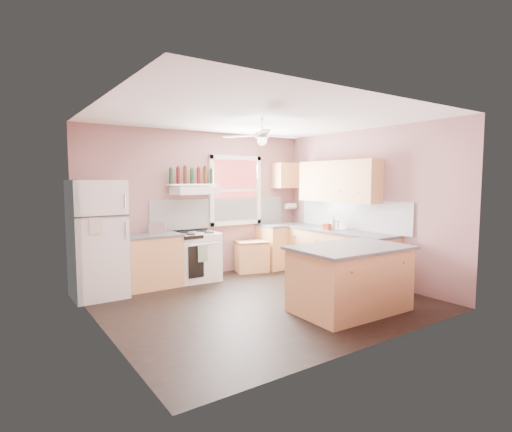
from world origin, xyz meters
TOP-DOWN VIEW (x-y plane):
  - floor at (0.00, 0.00)m, footprint 4.50×4.50m
  - ceiling at (0.00, 0.00)m, footprint 4.50×4.50m
  - wall_back at (0.00, 2.02)m, footprint 4.50×0.05m
  - wall_right at (2.27, 0.00)m, footprint 0.05×4.00m
  - wall_left at (-2.27, 0.00)m, footprint 0.05×4.00m
  - backsplash_back at (0.45, 1.99)m, footprint 2.90×0.03m
  - backsplash_right at (2.23, 0.30)m, footprint 0.03×2.60m
  - window_view at (0.75, 1.98)m, footprint 1.00×0.02m
  - window_frame at (0.75, 1.96)m, footprint 1.16×0.07m
  - refrigerator at (-1.95, 1.61)m, footprint 0.77×0.75m
  - base_cabinet_left at (-1.06, 1.70)m, footprint 0.90×0.60m
  - counter_left at (-1.06, 1.70)m, footprint 0.92×0.62m
  - toaster at (-0.95, 1.72)m, footprint 0.32×0.26m
  - stove at (-0.24, 1.70)m, footprint 0.81×0.71m
  - range_hood at (-0.23, 1.75)m, footprint 0.78×0.50m
  - bottle_shelf at (-0.23, 1.87)m, footprint 0.90×0.26m
  - cart at (0.95, 1.68)m, footprint 0.70×0.56m
  - base_cabinet_corner at (1.75, 1.70)m, footprint 1.00×0.60m
  - base_cabinet_right at (1.95, 0.30)m, footprint 0.60×2.20m
  - counter_corner at (1.75, 1.70)m, footprint 1.02×0.62m
  - counter_right at (1.94, 0.30)m, footprint 0.62×2.22m
  - sink at (1.94, 0.50)m, footprint 0.55×0.45m
  - faucet at (2.10, 0.50)m, footprint 0.03×0.03m
  - upper_cabinet_right at (2.08, 0.50)m, footprint 0.33×1.80m
  - upper_cabinet_corner at (1.95, 1.83)m, footprint 0.60×0.33m
  - paper_towel at (2.07, 1.86)m, footprint 0.26×0.12m
  - island at (0.75, -1.04)m, footprint 1.54×1.00m
  - island_top at (0.75, -1.04)m, footprint 1.63×1.09m
  - ceiling_fan_hub at (0.00, 0.00)m, footprint 0.20×0.20m
  - soap_bottle at (1.95, 0.48)m, footprint 0.12×0.12m
  - red_caddy at (1.88, 0.54)m, footprint 0.21×0.16m
  - wine_bottles at (-0.23, 1.87)m, footprint 0.86×0.06m

SIDE VIEW (x-z plane):
  - floor at x=0.00m, z-range 0.00..0.00m
  - cart at x=0.95m, z-range 0.00..0.61m
  - base_cabinet_left at x=-1.06m, z-range 0.00..0.86m
  - stove at x=-0.24m, z-range 0.00..0.86m
  - base_cabinet_corner at x=1.75m, z-range 0.00..0.86m
  - base_cabinet_right at x=1.95m, z-range 0.00..0.86m
  - island at x=0.75m, z-range 0.00..0.86m
  - counter_left at x=-1.06m, z-range 0.86..0.90m
  - counter_corner at x=1.75m, z-range 0.86..0.90m
  - counter_right at x=1.94m, z-range 0.86..0.90m
  - island_top at x=0.75m, z-range 0.86..0.90m
  - sink at x=1.94m, z-range 0.88..0.91m
  - refrigerator at x=-1.95m, z-range 0.00..1.80m
  - red_caddy at x=1.88m, z-range 0.90..1.00m
  - faucet at x=2.10m, z-range 0.90..1.04m
  - toaster at x=-0.95m, z-range 0.90..1.08m
  - soap_bottle at x=1.95m, z-range 0.90..1.16m
  - backsplash_back at x=0.45m, z-range 0.90..1.45m
  - backsplash_right at x=2.23m, z-range 0.90..1.45m
  - paper_towel at x=2.07m, z-range 1.19..1.31m
  - wall_back at x=0.00m, z-range 0.00..2.70m
  - wall_right at x=2.27m, z-range 0.00..2.70m
  - wall_left at x=-2.27m, z-range 0.00..2.70m
  - window_view at x=0.75m, z-range 1.00..2.20m
  - window_frame at x=0.75m, z-range 0.92..2.28m
  - range_hood at x=-0.23m, z-range 1.55..1.69m
  - bottle_shelf at x=-0.23m, z-range 1.71..1.73m
  - upper_cabinet_right at x=2.08m, z-range 1.40..2.16m
  - wine_bottles at x=-0.23m, z-range 1.72..2.03m
  - upper_cabinet_corner at x=1.95m, z-range 1.64..2.16m
  - ceiling_fan_hub at x=0.00m, z-range 2.41..2.49m
  - ceiling at x=0.00m, z-range 2.70..2.70m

